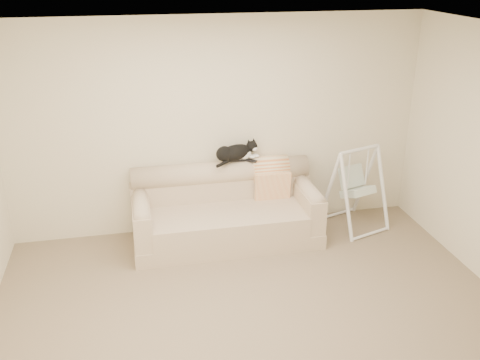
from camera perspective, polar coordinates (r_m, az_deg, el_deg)
The scene contains 8 objects.
ground_plane at distance 5.25m, azimuth 1.77°, elevation -14.51°, with size 5.00×5.00×0.00m, color #75624E.
room_shell at distance 4.50m, azimuth 2.00°, elevation 1.18°, with size 5.04×4.04×2.60m.
sofa at distance 6.42m, azimuth -1.59°, elevation -3.42°, with size 2.20×0.93×0.90m.
remote_a at distance 6.45m, azimuth -0.29°, elevation 2.14°, with size 0.18×0.07×0.03m.
remote_b at distance 6.45m, azimuth 1.07°, elevation 2.11°, with size 0.16×0.14×0.02m.
tuxedo_cat at distance 6.40m, azimuth -0.48°, elevation 2.95°, with size 0.59×0.42×0.25m.
throw_blanket at distance 6.59m, azimuth 3.21°, elevation 0.85°, with size 0.44×0.38×0.58m.
baby_swing at distance 6.81m, azimuth 12.24°, elevation -0.77°, with size 0.82×0.85×1.06m.
Camera 1 is at (-1.03, -4.06, 3.18)m, focal length 40.00 mm.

